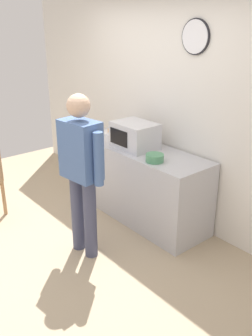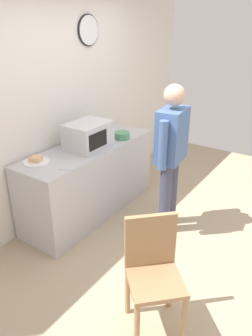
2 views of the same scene
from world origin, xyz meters
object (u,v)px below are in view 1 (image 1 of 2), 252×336
(sandwich_plate, at_px, (113,132))
(person_standing, at_px, (81,165))
(salad_bowl, at_px, (155,158))
(microwave, at_px, (135,135))
(fork_utensil, at_px, (92,139))
(spoon_utensil, at_px, (155,145))

(sandwich_plate, distance_m, person_standing, 1.43)
(salad_bowl, distance_m, person_standing, 0.81)
(microwave, bearing_deg, person_standing, -73.46)
(salad_bowl, relative_size, person_standing, 0.12)
(fork_utensil, xyz_separation_m, person_standing, (0.87, -0.72, 0.09))
(microwave, bearing_deg, salad_bowl, -15.73)
(fork_utensil, distance_m, spoon_utensil, 0.81)
(sandwich_plate, distance_m, salad_bowl, 1.15)
(microwave, distance_m, salad_bowl, 0.51)
(sandwich_plate, distance_m, fork_utensil, 0.38)
(salad_bowl, bearing_deg, sandwich_plate, 164.25)
(salad_bowl, height_order, spoon_utensil, salad_bowl)
(microwave, xyz_separation_m, person_standing, (0.27, -0.92, -0.06))
(sandwich_plate, relative_size, spoon_utensil, 1.63)
(sandwich_plate, bearing_deg, salad_bowl, -15.75)
(person_standing, bearing_deg, salad_bowl, 75.50)
(fork_utensil, height_order, person_standing, person_standing)
(sandwich_plate, xyz_separation_m, person_standing, (0.91, -1.10, 0.08))
(sandwich_plate, height_order, salad_bowl, salad_bowl)
(spoon_utensil, bearing_deg, salad_bowl, -44.52)
(microwave, distance_m, person_standing, 0.96)
(sandwich_plate, relative_size, salad_bowl, 1.44)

